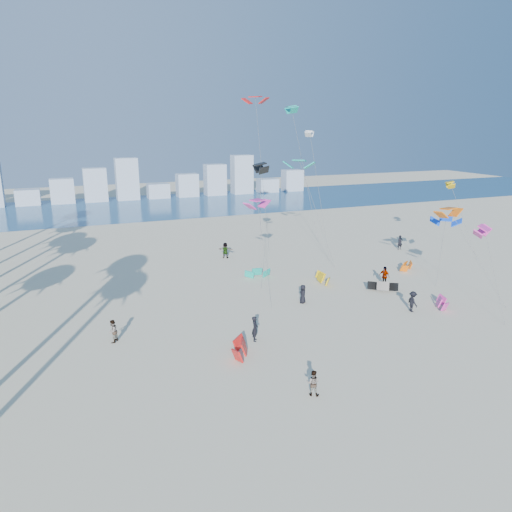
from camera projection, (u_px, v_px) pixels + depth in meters
name	position (u px, v px, depth m)	size (l,w,h in m)	color
ground	(317.00, 418.00, 25.52)	(220.00, 220.00, 0.00)	beige
ocean	(128.00, 208.00, 89.99)	(220.00, 220.00, 0.00)	navy
kitesurfer_near	(255.00, 329.00, 34.44)	(0.67, 0.44, 1.84)	black
kitesurfer_mid	(313.00, 383.00, 27.53)	(0.74, 0.58, 1.52)	gray
kitesurfers_far	(301.00, 276.00, 46.43)	(36.50, 22.83, 1.93)	black
grounded_kites	(337.00, 292.00, 43.53)	(25.17, 18.02, 0.94)	red
flying_kites	(332.00, 159.00, 50.25)	(28.78, 34.94, 18.57)	#DF319F
distant_skyline	(114.00, 185.00, 97.71)	(85.00, 3.00, 8.40)	#9EADBF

